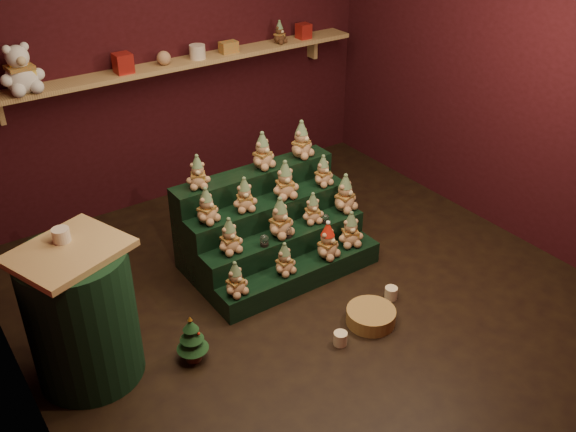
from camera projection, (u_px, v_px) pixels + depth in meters
ground at (303, 292)px, 4.90m from camera, size 4.00×4.00×0.00m
back_wall at (168, 47)px, 5.63m from camera, size 4.00×0.10×2.80m
right_wall at (510, 66)px, 5.18m from camera, size 0.10×4.00×2.80m
back_shelf at (178, 64)px, 5.56m from camera, size 3.60×0.26×0.24m
riser_tier_front at (301, 275)px, 4.94m from camera, size 1.40×0.22×0.18m
riser_tier_midfront at (285, 252)px, 5.05m from camera, size 1.40×0.22×0.36m
riser_tier_midback at (270, 230)px, 5.15m from camera, size 1.40×0.22×0.54m
riser_tier_back at (255, 209)px, 5.26m from camera, size 1.40×0.22×0.72m
teddy_0 at (235, 279)px, 4.52m from camera, size 0.21×0.20×0.26m
teddy_1 at (284, 259)px, 4.75m from camera, size 0.20×0.19×0.25m
teddy_2 at (327, 241)px, 4.92m from camera, size 0.25×0.24×0.29m
teddy_3 at (351, 229)px, 5.07m from camera, size 0.26×0.24×0.29m
teddy_4 at (229, 236)px, 4.66m from camera, size 0.20×0.18×0.27m
teddy_5 at (280, 217)px, 4.85m from camera, size 0.26×0.24×0.31m
teddy_6 at (313, 208)px, 5.03m from camera, size 0.21×0.20×0.25m
teddy_7 at (345, 193)px, 5.18m from camera, size 0.27×0.25×0.31m
teddy_8 at (206, 206)px, 4.68m from camera, size 0.25×0.24×0.27m
teddy_9 at (244, 194)px, 4.83m from camera, size 0.23×0.21×0.26m
teddy_10 at (285, 180)px, 5.00m from camera, size 0.25×0.23×0.30m
teddy_11 at (323, 171)px, 5.19m from camera, size 0.20×0.18×0.25m
teddy_12 at (198, 172)px, 4.77m from camera, size 0.24×0.23×0.26m
teddy_13 at (262, 151)px, 5.05m from camera, size 0.25×0.24×0.29m
teddy_14 at (301, 140)px, 5.22m from camera, size 0.27×0.26×0.30m
snow_globe_a at (264, 240)px, 4.78m from camera, size 0.07×0.07×0.09m
snow_globe_b at (288, 232)px, 4.88m from camera, size 0.07×0.07×0.09m
snow_globe_c at (326, 219)px, 5.06m from camera, size 0.06×0.06×0.08m
side_table at (82, 314)px, 3.93m from camera, size 0.76×0.70×0.96m
table_ornament at (61, 235)px, 3.74m from camera, size 0.10×0.10×0.08m
mini_christmas_tree at (192, 339)px, 4.18m from camera, size 0.21×0.21×0.36m
mug_left at (340, 338)px, 4.38m from camera, size 0.10×0.10×0.10m
mug_right at (391, 293)px, 4.81m from camera, size 0.10×0.10×0.10m
wicker_basket at (371, 316)px, 4.57m from camera, size 0.44×0.44×0.11m
white_bear at (18, 62)px, 4.76m from camera, size 0.35×0.32×0.47m
brown_bear at (279, 32)px, 5.98m from camera, size 0.18×0.17×0.20m
gift_tin_red_a at (123, 63)px, 5.24m from camera, size 0.14×0.14×0.16m
gift_tin_cream at (197, 52)px, 5.59m from camera, size 0.14×0.14×0.12m
gift_tin_red_b at (304, 31)px, 6.14m from camera, size 0.12×0.12×0.14m
shelf_plush_ball at (164, 58)px, 5.43m from camera, size 0.12×0.12×0.12m
scarf_gift_box at (229, 47)px, 5.74m from camera, size 0.16×0.10×0.10m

